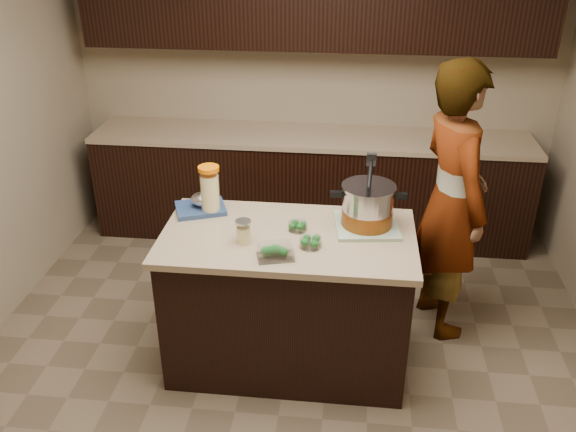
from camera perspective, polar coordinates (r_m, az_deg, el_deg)
name	(u,v)px	position (r m, az deg, el deg)	size (l,w,h in m)	color
ground_plane	(288,357)	(4.00, 0.00, -13.09)	(4.00, 4.00, 0.00)	brown
room_shell	(288,95)	(3.17, 0.00, 11.22)	(4.04, 4.04, 2.72)	tan
back_cabinets	(311,128)	(5.06, 2.20, 8.21)	(3.60, 0.63, 2.33)	black
island	(288,299)	(3.73, 0.00, -7.78)	(1.46, 0.81, 0.90)	black
dish_towel	(366,225)	(3.59, 7.35, -0.87)	(0.36, 0.36, 0.02)	#547750
stock_pot	(368,208)	(3.54, 7.46, 0.75)	(0.44, 0.33, 0.44)	#B7B7BC
lemonade_pitcher	(210,192)	(3.69, -7.31, 2.20)	(0.14, 0.14, 0.31)	#EEDC91
mason_jar	(243,232)	(3.39, -4.19, -1.52)	(0.11, 0.11, 0.15)	#EEDC91
broccoli_tub_left	(298,226)	(3.52, 0.91, -0.98)	(0.13, 0.13, 0.05)	silver
broccoli_tub_right	(310,243)	(3.36, 2.12, -2.50)	(0.16, 0.16, 0.06)	silver
broccoli_tub_rect	(275,252)	(3.26, -1.20, -3.40)	(0.22, 0.19, 0.07)	silver
blue_tray	(202,205)	(3.78, -8.08, 1.03)	(0.36, 0.33, 0.11)	navy
person	(451,202)	(3.97, 15.03, 1.25)	(0.66, 0.44, 1.82)	gray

